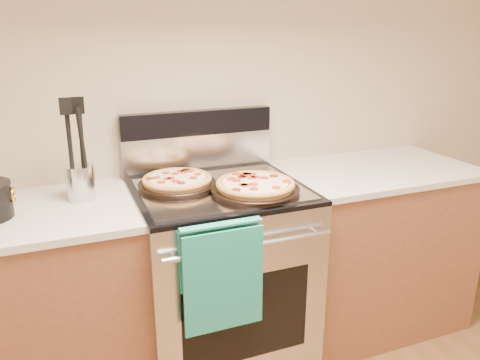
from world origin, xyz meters
name	(u,v)px	position (x,y,z in m)	size (l,w,h in m)	color
wall_back	(194,83)	(0.00, 2.00, 1.35)	(4.00, 4.00, 0.00)	tan
range_body	(220,280)	(0.00, 1.65, 0.45)	(0.76, 0.68, 0.90)	#B7B7BC
oven_window	(247,318)	(0.00, 1.31, 0.45)	(0.56, 0.01, 0.40)	black
cooktop	(219,190)	(0.00, 1.65, 0.91)	(0.76, 0.68, 0.02)	black
backsplash_lower	(198,152)	(0.00, 1.96, 1.01)	(0.76, 0.06, 0.18)	silver
backsplash_upper	(198,123)	(0.00, 1.96, 1.16)	(0.76, 0.06, 0.12)	black
oven_handle	(251,246)	(0.00, 1.27, 0.80)	(0.03, 0.03, 0.70)	silver
dish_towel	(222,275)	(-0.12, 1.27, 0.70)	(0.32, 0.05, 0.42)	#198076
foil_sheet	(221,189)	(0.00, 1.62, 0.92)	(0.70, 0.55, 0.01)	gray
cabinet_left	(21,318)	(-0.88, 1.68, 0.44)	(1.00, 0.62, 0.88)	brown
countertop_left	(4,218)	(-0.88, 1.68, 0.90)	(1.02, 0.64, 0.03)	beige
cabinet_right	(368,249)	(0.88, 1.68, 0.44)	(1.00, 0.62, 0.88)	brown
countertop_right	(376,170)	(0.88, 1.68, 0.90)	(1.02, 0.64, 0.03)	beige
pepperoni_pizza_back	(177,181)	(-0.17, 1.72, 0.95)	(0.35, 0.35, 0.05)	#B87C38
pepperoni_pizza_front	(255,186)	(0.12, 1.52, 0.95)	(0.38, 0.38, 0.05)	#B87C38
utensil_crock	(81,182)	(-0.58, 1.75, 0.98)	(0.12, 0.12, 0.15)	silver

